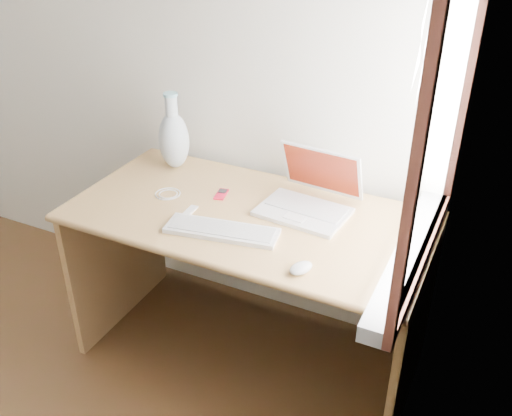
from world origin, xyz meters
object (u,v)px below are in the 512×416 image
at_px(desk, 258,248).
at_px(external_keyboard, 222,230).
at_px(laptop, 308,197).
at_px(vase, 174,138).

height_order(desk, external_keyboard, external_keyboard).
xyz_separation_m(laptop, external_keyboard, (-0.23, -0.32, -0.04)).
distance_m(laptop, vase, 0.72).
bearing_deg(vase, external_keyboard, -41.10).
bearing_deg(desk, vase, 163.61).
relative_size(external_keyboard, vase, 1.26).
xyz_separation_m(external_keyboard, vase, (-0.48, 0.42, 0.13)).
height_order(desk, vase, vase).
distance_m(laptop, external_keyboard, 0.39).
distance_m(desk, vase, 0.64).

